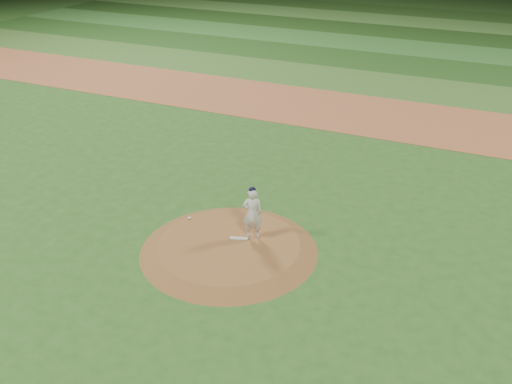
% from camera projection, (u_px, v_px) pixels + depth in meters
% --- Properties ---
extents(ground, '(120.00, 120.00, 0.00)m').
position_uv_depth(ground, '(229.00, 250.00, 17.66)').
color(ground, '#2A591C').
rests_on(ground, ground).
extents(infield_dirt_band, '(70.00, 6.00, 0.02)m').
position_uv_depth(infield_dirt_band, '(355.00, 113.00, 28.95)').
color(infield_dirt_band, '#A05931').
rests_on(infield_dirt_band, ground).
extents(outfield_stripe_0, '(70.00, 5.00, 0.02)m').
position_uv_depth(outfield_stripe_0, '(381.00, 84.00, 33.39)').
color(outfield_stripe_0, '#3A6826').
rests_on(outfield_stripe_0, ground).
extents(outfield_stripe_1, '(70.00, 5.00, 0.02)m').
position_uv_depth(outfield_stripe_1, '(399.00, 64.00, 37.43)').
color(outfield_stripe_1, '#204917').
rests_on(outfield_stripe_1, ground).
extents(outfield_stripe_2, '(70.00, 5.00, 0.02)m').
position_uv_depth(outfield_stripe_2, '(414.00, 48.00, 41.46)').
color(outfield_stripe_2, '#316E28').
rests_on(outfield_stripe_2, ground).
extents(outfield_stripe_3, '(70.00, 5.00, 0.02)m').
position_uv_depth(outfield_stripe_3, '(426.00, 35.00, 45.49)').
color(outfield_stripe_3, '#1F4416').
rests_on(outfield_stripe_3, ground).
extents(outfield_stripe_4, '(70.00, 5.00, 0.02)m').
position_uv_depth(outfield_stripe_4, '(436.00, 23.00, 49.53)').
color(outfield_stripe_4, '#417A2C').
rests_on(outfield_stripe_4, ground).
extents(outfield_stripe_5, '(70.00, 5.00, 0.02)m').
position_uv_depth(outfield_stripe_5, '(445.00, 14.00, 53.56)').
color(outfield_stripe_5, '#244D18').
rests_on(outfield_stripe_5, ground).
extents(pitchers_mound, '(5.50, 5.50, 0.25)m').
position_uv_depth(pitchers_mound, '(229.00, 247.00, 17.60)').
color(pitchers_mound, brown).
rests_on(pitchers_mound, ground).
extents(pitching_rubber, '(0.57, 0.32, 0.03)m').
position_uv_depth(pitching_rubber, '(239.00, 238.00, 17.79)').
color(pitching_rubber, silver).
rests_on(pitching_rubber, pitchers_mound).
extents(rosin_bag, '(0.12, 0.12, 0.07)m').
position_uv_depth(rosin_bag, '(189.00, 218.00, 18.89)').
color(rosin_bag, silver).
rests_on(rosin_bag, pitchers_mound).
extents(pitcher_on_mound, '(0.73, 0.62, 1.74)m').
position_uv_depth(pitcher_on_mound, '(252.00, 213.00, 17.51)').
color(pitcher_on_mound, silver).
rests_on(pitcher_on_mound, pitchers_mound).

